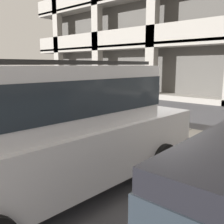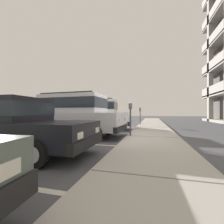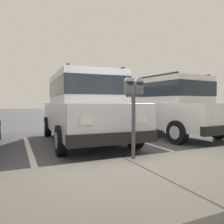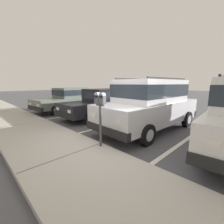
{
  "view_description": "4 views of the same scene",
  "coord_description": "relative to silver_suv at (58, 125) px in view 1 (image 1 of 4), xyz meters",
  "views": [
    {
      "loc": [
        3.03,
        -4.53,
        1.98
      ],
      "look_at": [
        -0.44,
        -0.67,
        1.0
      ],
      "focal_mm": 40.0,
      "sensor_mm": 36.0,
      "label": 1
    },
    {
      "loc": [
        6.48,
        1.26,
        1.15
      ],
      "look_at": [
        -0.34,
        -0.55,
        1.16
      ],
      "focal_mm": 24.0,
      "sensor_mm": 36.0,
      "label": 2
    },
    {
      "loc": [
        1.85,
        3.81,
        1.15
      ],
      "look_at": [
        -0.39,
        -1.18,
        0.91
      ],
      "focal_mm": 35.0,
      "sensor_mm": 36.0,
      "label": 3
    },
    {
      "loc": [
        -3.16,
        2.88,
        1.83
      ],
      "look_at": [
        0.23,
        -0.45,
        0.93
      ],
      "focal_mm": 24.0,
      "sensor_mm": 36.0,
      "label": 4
    }
  ],
  "objects": [
    {
      "name": "parking_meter_far",
      "position": [
        -6.27,
        2.69,
        0.1
      ],
      "size": [
        0.35,
        0.12,
        1.43
      ],
      "color": "#47474C",
      "rests_on": "sidewalk"
    },
    {
      "name": "ground_plane",
      "position": [
        0.02,
        2.36,
        -1.14
      ],
      "size": [
        80.0,
        80.0,
        0.1
      ],
      "color": "#4C4C51"
    },
    {
      "name": "silver_suv",
      "position": [
        0.0,
        0.0,
        0.0
      ],
      "size": [
        2.15,
        4.85,
        2.03
      ],
      "rotation": [
        0.0,
        0.0,
        -0.04
      ],
      "color": "silver",
      "rests_on": "ground_plane"
    },
    {
      "name": "sidewalk",
      "position": [
        0.02,
        3.66,
        -1.03
      ],
      "size": [
        40.0,
        2.2,
        0.12
      ],
      "color": "#ADA89E",
      "rests_on": "ground_plane"
    },
    {
      "name": "parking_stall_lines",
      "position": [
        1.56,
        0.96,
        -1.08
      ],
      "size": [
        12.43,
        4.8,
        0.01
      ],
      "color": "silver",
      "rests_on": "ground_plane"
    },
    {
      "name": "parking_meter_near",
      "position": [
        -0.12,
        2.71,
        0.14
      ],
      "size": [
        0.35,
        0.12,
        1.48
      ],
      "color": "#47474C",
      "rests_on": "sidewalk"
    }
  ]
}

